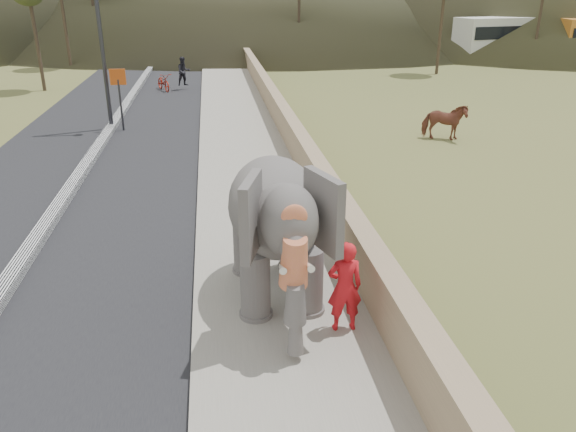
% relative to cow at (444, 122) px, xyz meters
% --- Properties ---
extents(ground, '(160.00, 160.00, 0.00)m').
position_rel_cow_xyz_m(ground, '(-7.48, -11.72, -0.68)').
color(ground, olive).
rests_on(ground, ground).
extents(road, '(7.00, 120.00, 0.03)m').
position_rel_cow_xyz_m(road, '(-12.48, -1.72, -0.66)').
color(road, black).
rests_on(road, ground).
extents(median, '(0.35, 120.00, 0.22)m').
position_rel_cow_xyz_m(median, '(-12.48, -1.72, -0.57)').
color(median, black).
rests_on(median, ground).
extents(walkway, '(3.00, 120.00, 0.15)m').
position_rel_cow_xyz_m(walkway, '(-7.48, -1.72, -0.60)').
color(walkway, '#9E9687').
rests_on(walkway, ground).
extents(parapet, '(0.30, 120.00, 1.10)m').
position_rel_cow_xyz_m(parapet, '(-5.83, -1.72, -0.13)').
color(parapet, tan).
rests_on(parapet, ground).
extents(signboard, '(0.60, 0.08, 2.40)m').
position_rel_cow_xyz_m(signboard, '(-11.98, 3.00, 0.97)').
color(signboard, '#2D2D33').
rests_on(signboard, ground).
extents(cow, '(1.76, 1.27, 1.35)m').
position_rel_cow_xyz_m(cow, '(0.00, 0.00, 0.00)').
color(cow, brown).
rests_on(cow, ground).
extents(distant_car, '(4.53, 2.83, 1.44)m').
position_rel_cow_xyz_m(distant_car, '(13.22, 23.58, 0.04)').
color(distant_car, silver).
rests_on(distant_car, ground).
extents(bus_white, '(11.28, 4.70, 3.10)m').
position_rel_cow_xyz_m(bus_white, '(15.51, 22.95, 0.87)').
color(bus_white, silver).
rests_on(bus_white, ground).
extents(elephant_and_man, '(2.18, 3.64, 2.61)m').
position_rel_cow_xyz_m(elephant_and_man, '(-7.46, -10.50, 0.77)').
color(elephant_and_man, slate).
rests_on(elephant_and_man, ground).
extents(motorcyclist, '(2.18, 1.88, 1.78)m').
position_rel_cow_xyz_m(motorcyclist, '(-10.57, 12.05, 0.00)').
color(motorcyclist, maroon).
rests_on(motorcyclist, ground).
extents(trees, '(47.81, 43.41, 8.61)m').
position_rel_cow_xyz_m(trees, '(-6.02, 17.15, 3.09)').
color(trees, '#473828').
rests_on(trees, ground).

